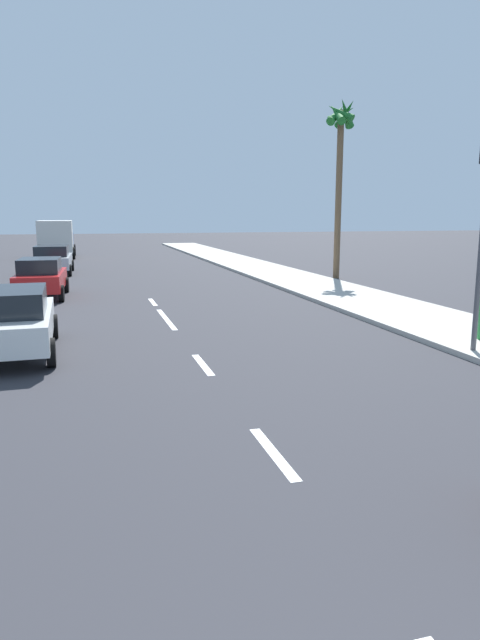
# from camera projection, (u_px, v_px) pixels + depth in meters

# --- Properties ---
(ground_plane) EXTENTS (160.00, 160.00, 0.00)m
(ground_plane) POSITION_uv_depth(u_px,v_px,m) (156.00, 306.00, 20.12)
(ground_plane) COLOR #2D2D33
(sidewalk_strip) EXTENTS (3.60, 80.00, 0.14)m
(sidewalk_strip) POSITION_uv_depth(u_px,v_px,m) (329.00, 290.00, 24.01)
(sidewalk_strip) COLOR #B2ADA3
(sidewalk_strip) RESTS_ON ground
(lane_stripe_2) EXTENTS (0.16, 1.80, 0.01)m
(lane_stripe_2) POSITION_uv_depth(u_px,v_px,m) (273.00, 453.00, 7.77)
(lane_stripe_2) COLOR white
(lane_stripe_2) RESTS_ON ground
(lane_stripe_3) EXTENTS (0.16, 1.80, 0.01)m
(lane_stripe_3) POSITION_uv_depth(u_px,v_px,m) (203.00, 365.00, 12.33)
(lane_stripe_3) COLOR white
(lane_stripe_3) RESTS_ON ground
(lane_stripe_4) EXTENTS (0.16, 1.80, 0.01)m
(lane_stripe_4) POSITION_uv_depth(u_px,v_px,m) (171.00, 324.00, 16.83)
(lane_stripe_4) COLOR white
(lane_stripe_4) RESTS_ON ground
(lane_stripe_5) EXTENTS (0.16, 1.80, 0.01)m
(lane_stripe_5) POSITION_uv_depth(u_px,v_px,m) (162.00, 314.00, 18.57)
(lane_stripe_5) COLOR white
(lane_stripe_5) RESTS_ON ground
(lane_stripe_6) EXTENTS (0.16, 1.80, 0.01)m
(lane_stripe_6) POSITION_uv_depth(u_px,v_px,m) (153.00, 302.00, 21.11)
(lane_stripe_6) COLOR white
(lane_stripe_6) RESTS_ON ground
(parked_car_white) EXTENTS (2.13, 4.48, 1.57)m
(parked_car_white) POSITION_uv_depth(u_px,v_px,m) (10.00, 319.00, 13.09)
(parked_car_white) COLOR white
(parked_car_white) RESTS_ON ground
(parked_car_red) EXTENTS (2.00, 4.10, 1.57)m
(parked_car_red) POSITION_uv_depth(u_px,v_px,m) (41.00, 277.00, 22.10)
(parked_car_red) COLOR red
(parked_car_red) RESTS_ON ground
(parked_car_silver) EXTENTS (2.20, 4.64, 1.57)m
(parked_car_silver) POSITION_uv_depth(u_px,v_px,m) (52.00, 259.00, 30.98)
(parked_car_silver) COLOR #B7BABF
(parked_car_silver) RESTS_ON ground
(delivery_truck) EXTENTS (2.68, 6.24, 2.80)m
(delivery_truck) POSITION_uv_depth(u_px,v_px,m) (56.00, 238.00, 42.46)
(delivery_truck) COLOR #23478C
(delivery_truck) RESTS_ON ground
(palm_tree_far) EXTENTS (1.82, 1.77, 8.93)m
(palm_tree_far) POSITION_uv_depth(u_px,v_px,m) (340.00, 140.00, 27.78)
(palm_tree_far) COLOR brown
(palm_tree_far) RESTS_ON ground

